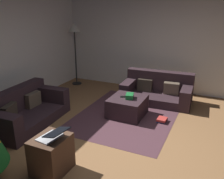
{
  "coord_description": "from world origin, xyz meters",
  "views": [
    {
      "loc": [
        -3.35,
        -1.21,
        2.25
      ],
      "look_at": [
        0.57,
        0.6,
        0.75
      ],
      "focal_mm": 38.92,
      "sensor_mm": 36.0,
      "label": 1
    }
  ],
  "objects_px": {
    "tv_remote": "(124,97)",
    "side_table": "(51,155)",
    "book_stack": "(162,120)",
    "ottoman": "(127,106)",
    "corner_lamp": "(74,32)",
    "couch_right": "(158,90)",
    "laptop": "(52,135)",
    "couch_left": "(24,110)",
    "gift_box": "(130,96)"
  },
  "relations": [
    {
      "from": "tv_remote",
      "to": "side_table",
      "type": "xyz_separation_m",
      "value": [
        -2.2,
        0.2,
        -0.14
      ]
    },
    {
      "from": "book_stack",
      "to": "ottoman",
      "type": "bearing_deg",
      "value": 90.49
    },
    {
      "from": "side_table",
      "to": "corner_lamp",
      "type": "xyz_separation_m",
      "value": [
        3.63,
        1.91,
        1.26
      ]
    },
    {
      "from": "couch_right",
      "to": "laptop",
      "type": "xyz_separation_m",
      "value": [
        -3.32,
        0.59,
        0.33
      ]
    },
    {
      "from": "couch_left",
      "to": "tv_remote",
      "type": "height_order",
      "value": "couch_left"
    },
    {
      "from": "ottoman",
      "to": "side_table",
      "type": "bearing_deg",
      "value": 172.63
    },
    {
      "from": "couch_left",
      "to": "couch_right",
      "type": "bearing_deg",
      "value": 134.03
    },
    {
      "from": "ottoman",
      "to": "side_table",
      "type": "height_order",
      "value": "side_table"
    },
    {
      "from": "side_table",
      "to": "ottoman",
      "type": "bearing_deg",
      "value": -7.37
    },
    {
      "from": "couch_right",
      "to": "side_table",
      "type": "distance_m",
      "value": 3.38
    },
    {
      "from": "couch_right",
      "to": "book_stack",
      "type": "height_order",
      "value": "couch_right"
    },
    {
      "from": "gift_box",
      "to": "tv_remote",
      "type": "relative_size",
      "value": 1.43
    },
    {
      "from": "couch_left",
      "to": "side_table",
      "type": "distance_m",
      "value": 1.77
    },
    {
      "from": "ottoman",
      "to": "gift_box",
      "type": "relative_size",
      "value": 3.37
    },
    {
      "from": "couch_left",
      "to": "book_stack",
      "type": "bearing_deg",
      "value": 112.05
    },
    {
      "from": "gift_box",
      "to": "tv_remote",
      "type": "bearing_deg",
      "value": 85.39
    },
    {
      "from": "ottoman",
      "to": "corner_lamp",
      "type": "distance_m",
      "value": 2.94
    },
    {
      "from": "tv_remote",
      "to": "laptop",
      "type": "relative_size",
      "value": 0.4
    },
    {
      "from": "couch_left",
      "to": "corner_lamp",
      "type": "height_order",
      "value": "corner_lamp"
    },
    {
      "from": "gift_box",
      "to": "tv_remote",
      "type": "xyz_separation_m",
      "value": [
        0.01,
        0.13,
        -0.04
      ]
    },
    {
      "from": "ottoman",
      "to": "side_table",
      "type": "relative_size",
      "value": 1.43
    },
    {
      "from": "corner_lamp",
      "to": "tv_remote",
      "type": "bearing_deg",
      "value": -123.97
    },
    {
      "from": "tv_remote",
      "to": "book_stack",
      "type": "xyz_separation_m",
      "value": [
        0.0,
        -0.84,
        -0.37
      ]
    },
    {
      "from": "ottoman",
      "to": "corner_lamp",
      "type": "height_order",
      "value": "corner_lamp"
    },
    {
      "from": "couch_right",
      "to": "laptop",
      "type": "height_order",
      "value": "couch_right"
    },
    {
      "from": "ottoman",
      "to": "tv_remote",
      "type": "height_order",
      "value": "tv_remote"
    },
    {
      "from": "couch_left",
      "to": "laptop",
      "type": "xyz_separation_m",
      "value": [
        -1.0,
        -1.52,
        0.33
      ]
    },
    {
      "from": "couch_right",
      "to": "ottoman",
      "type": "relative_size",
      "value": 2.19
    },
    {
      "from": "couch_left",
      "to": "corner_lamp",
      "type": "xyz_separation_m",
      "value": [
        2.63,
        0.45,
        1.27
      ]
    },
    {
      "from": "laptop",
      "to": "side_table",
      "type": "bearing_deg",
      "value": 83.11
    },
    {
      "from": "book_stack",
      "to": "gift_box",
      "type": "bearing_deg",
      "value": 91.08
    },
    {
      "from": "couch_left",
      "to": "couch_right",
      "type": "distance_m",
      "value": 3.14
    },
    {
      "from": "ottoman",
      "to": "gift_box",
      "type": "bearing_deg",
      "value": -98.2
    },
    {
      "from": "laptop",
      "to": "book_stack",
      "type": "distance_m",
      "value": 2.49
    },
    {
      "from": "gift_box",
      "to": "book_stack",
      "type": "relative_size",
      "value": 0.84
    },
    {
      "from": "gift_box",
      "to": "tv_remote",
      "type": "height_order",
      "value": "gift_box"
    },
    {
      "from": "gift_box",
      "to": "side_table",
      "type": "xyz_separation_m",
      "value": [
        -2.19,
        0.33,
        -0.18
      ]
    },
    {
      "from": "couch_left",
      "to": "gift_box",
      "type": "distance_m",
      "value": 2.17
    },
    {
      "from": "tv_remote",
      "to": "corner_lamp",
      "type": "height_order",
      "value": "corner_lamp"
    },
    {
      "from": "tv_remote",
      "to": "side_table",
      "type": "height_order",
      "value": "side_table"
    },
    {
      "from": "tv_remote",
      "to": "corner_lamp",
      "type": "bearing_deg",
      "value": 28.06
    },
    {
      "from": "couch_right",
      "to": "book_stack",
      "type": "bearing_deg",
      "value": 106.99
    },
    {
      "from": "gift_box",
      "to": "laptop",
      "type": "relative_size",
      "value": 0.57
    },
    {
      "from": "tv_remote",
      "to": "corner_lamp",
      "type": "distance_m",
      "value": 2.78
    },
    {
      "from": "couch_right",
      "to": "corner_lamp",
      "type": "xyz_separation_m",
      "value": [
        0.31,
        2.56,
        1.27
      ]
    },
    {
      "from": "couch_right",
      "to": "side_table",
      "type": "bearing_deg",
      "value": 76.4
    },
    {
      "from": "couch_left",
      "to": "book_stack",
      "type": "height_order",
      "value": "couch_left"
    },
    {
      "from": "laptop",
      "to": "corner_lamp",
      "type": "relative_size",
      "value": 0.22
    },
    {
      "from": "ottoman",
      "to": "couch_right",
      "type": "bearing_deg",
      "value": -17.86
    },
    {
      "from": "couch_right",
      "to": "gift_box",
      "type": "relative_size",
      "value": 7.38
    }
  ]
}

